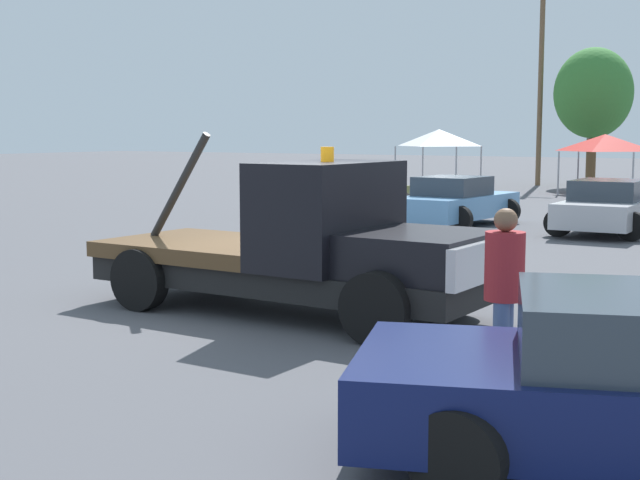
# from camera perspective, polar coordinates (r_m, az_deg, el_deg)

# --- Properties ---
(ground_plane) EXTENTS (160.00, 160.00, 0.00)m
(ground_plane) POSITION_cam_1_polar(r_m,az_deg,el_deg) (12.52, -1.96, -4.63)
(ground_plane) COLOR #545459
(tow_truck) EXTENTS (5.87, 2.46, 2.51)m
(tow_truck) POSITION_cam_1_polar(r_m,az_deg,el_deg) (12.17, -0.62, -0.60)
(tow_truck) COLOR black
(tow_truck) RESTS_ON ground
(person_near_truck) EXTENTS (0.39, 0.39, 1.77)m
(person_near_truck) POSITION_cam_1_polar(r_m,az_deg,el_deg) (8.95, 11.71, -2.76)
(person_near_truck) COLOR #475B84
(person_near_truck) RESTS_ON ground
(parked_car_olive) EXTENTS (2.98, 5.02, 1.34)m
(parked_car_olive) POSITION_cam_1_polar(r_m,az_deg,el_deg) (26.29, 2.33, 2.85)
(parked_car_olive) COLOR olive
(parked_car_olive) RESTS_ON ground
(parked_car_skyblue) EXTENTS (2.62, 4.42, 1.34)m
(parked_car_skyblue) POSITION_cam_1_polar(r_m,az_deg,el_deg) (24.18, 8.64, 2.42)
(parked_car_skyblue) COLOR #669ED1
(parked_car_skyblue) RESTS_ON ground
(parked_car_silver) EXTENTS (2.40, 4.60, 1.34)m
(parked_car_silver) POSITION_cam_1_polar(r_m,az_deg,el_deg) (23.44, 18.06, 2.02)
(parked_car_silver) COLOR #B7B7BC
(parked_car_silver) RESTS_ON ground
(canopy_tent_white) EXTENTS (2.96, 2.96, 2.65)m
(canopy_tent_white) POSITION_cam_1_polar(r_m,az_deg,el_deg) (40.20, 7.63, 6.50)
(canopy_tent_white) COLOR #9E9EA3
(canopy_tent_white) RESTS_ON ground
(canopy_tent_red) EXTENTS (2.96, 2.96, 2.44)m
(canopy_tent_red) POSITION_cam_1_polar(r_m,az_deg,el_deg) (38.02, 17.78, 5.95)
(canopy_tent_red) COLOR #9E9EA3
(canopy_tent_red) RESTS_ON ground
(tree_left) EXTENTS (3.58, 3.58, 6.39)m
(tree_left) POSITION_cam_1_polar(r_m,az_deg,el_deg) (43.42, 17.09, 8.95)
(tree_left) COLOR brown
(tree_left) RESTS_ON ground
(utility_pole) EXTENTS (2.20, 0.24, 10.32)m
(utility_pole) POSITION_cam_1_polar(r_m,az_deg,el_deg) (43.69, 13.96, 10.53)
(utility_pole) COLOR brown
(utility_pole) RESTS_ON ground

